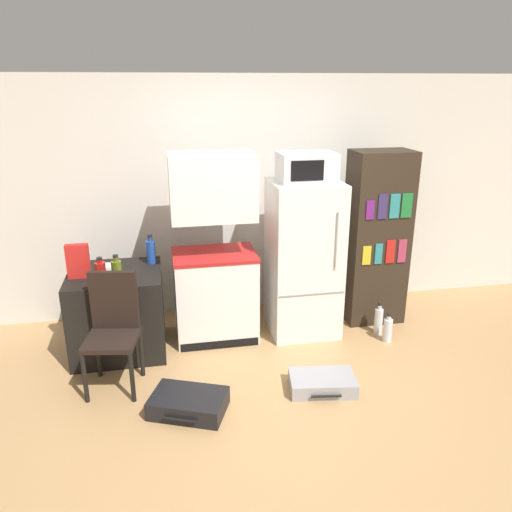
# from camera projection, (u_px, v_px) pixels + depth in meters

# --- Properties ---
(ground_plane) EXTENTS (24.00, 24.00, 0.00)m
(ground_plane) POSITION_uv_depth(u_px,v_px,m) (297.00, 410.00, 3.80)
(ground_plane) COLOR tan
(wall_back) EXTENTS (6.40, 0.10, 2.45)m
(wall_back) POSITION_uv_depth(u_px,v_px,m) (268.00, 196.00, 5.29)
(wall_back) COLOR silver
(wall_back) RESTS_ON ground_plane
(side_table) EXTENTS (0.82, 0.76, 0.77)m
(side_table) POSITION_uv_depth(u_px,v_px,m) (118.00, 311.00, 4.56)
(side_table) COLOR black
(side_table) RESTS_ON ground_plane
(kitchen_hutch) EXTENTS (0.78, 0.57, 1.78)m
(kitchen_hutch) POSITION_uv_depth(u_px,v_px,m) (214.00, 257.00, 4.68)
(kitchen_hutch) COLOR white
(kitchen_hutch) RESTS_ON ground_plane
(refrigerator) EXTENTS (0.65, 0.64, 1.51)m
(refrigerator) POSITION_uv_depth(u_px,v_px,m) (303.00, 259.00, 4.82)
(refrigerator) COLOR white
(refrigerator) RESTS_ON ground_plane
(microwave) EXTENTS (0.51, 0.38, 0.26)m
(microwave) POSITION_uv_depth(u_px,v_px,m) (306.00, 167.00, 4.53)
(microwave) COLOR silver
(microwave) RESTS_ON refrigerator
(bookshelf) EXTENTS (0.59, 0.41, 1.76)m
(bookshelf) POSITION_uv_depth(u_px,v_px,m) (377.00, 238.00, 5.03)
(bookshelf) COLOR #2D2319
(bookshelf) RESTS_ON ground_plane
(bottle_ketchup_red) EXTENTS (0.09, 0.09, 0.21)m
(bottle_ketchup_red) POSITION_uv_depth(u_px,v_px,m) (101.00, 271.00, 4.21)
(bottle_ketchup_red) COLOR #AD1914
(bottle_ketchup_red) RESTS_ON side_table
(bottle_milk_white) EXTENTS (0.09, 0.09, 0.17)m
(bottle_milk_white) POSITION_uv_depth(u_px,v_px,m) (81.00, 258.00, 4.57)
(bottle_milk_white) COLOR white
(bottle_milk_white) RESTS_ON side_table
(bottle_blue_soda) EXTENTS (0.08, 0.08, 0.28)m
(bottle_blue_soda) POSITION_uv_depth(u_px,v_px,m) (151.00, 251.00, 4.63)
(bottle_blue_soda) COLOR #1E47A3
(bottle_blue_soda) RESTS_ON side_table
(bottle_olive_oil) EXTENTS (0.08, 0.08, 0.25)m
(bottle_olive_oil) POSITION_uv_depth(u_px,v_px,m) (117.00, 271.00, 4.16)
(bottle_olive_oil) COLOR #566619
(bottle_olive_oil) RESTS_ON side_table
(bowl) EXTENTS (0.15, 0.15, 0.04)m
(bowl) POSITION_uv_depth(u_px,v_px,m) (106.00, 268.00, 4.49)
(bowl) COLOR silver
(bowl) RESTS_ON side_table
(cereal_box) EXTENTS (0.19, 0.07, 0.30)m
(cereal_box) POSITION_uv_depth(u_px,v_px,m) (78.00, 261.00, 4.27)
(cereal_box) COLOR red
(cereal_box) RESTS_ON side_table
(chair) EXTENTS (0.46, 0.47, 0.95)m
(chair) POSITION_uv_depth(u_px,v_px,m) (113.00, 322.00, 3.99)
(chair) COLOR black
(chair) RESTS_ON ground_plane
(suitcase_large_flat) EXTENTS (0.57, 0.41, 0.12)m
(suitcase_large_flat) POSITION_uv_depth(u_px,v_px,m) (322.00, 383.00, 4.04)
(suitcase_large_flat) COLOR #99999E
(suitcase_large_flat) RESTS_ON ground_plane
(suitcase_small_flat) EXTENTS (0.65, 0.55, 0.14)m
(suitcase_small_flat) POSITION_uv_depth(u_px,v_px,m) (188.00, 403.00, 3.77)
(suitcase_small_flat) COLOR black
(suitcase_small_flat) RESTS_ON ground_plane
(water_bottle_front) EXTENTS (0.08, 0.08, 0.30)m
(water_bottle_front) POSITION_uv_depth(u_px,v_px,m) (388.00, 330.00, 4.78)
(water_bottle_front) COLOR silver
(water_bottle_front) RESTS_ON ground_plane
(water_bottle_middle) EXTENTS (0.08, 0.08, 0.33)m
(water_bottle_middle) POSITION_uv_depth(u_px,v_px,m) (379.00, 320.00, 4.93)
(water_bottle_middle) COLOR silver
(water_bottle_middle) RESTS_ON ground_plane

